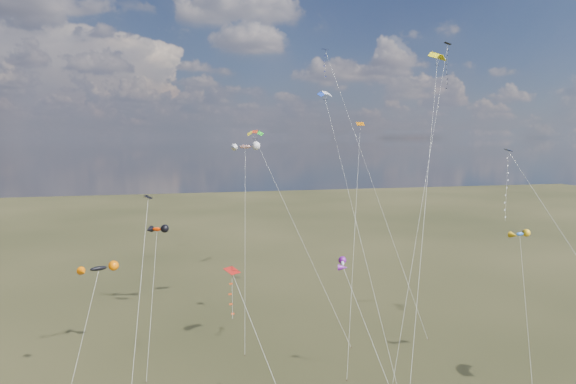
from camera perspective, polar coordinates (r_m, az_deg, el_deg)
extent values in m
cube|color=black|center=(82.69, 17.32, 15.48)|extent=(1.23, 1.26, 0.37)
cylinder|color=silver|center=(65.41, 14.99, 0.97)|extent=(20.45, 25.95, 39.02)
cube|color=#111450|center=(80.85, 4.15, 15.53)|extent=(1.24, 1.24, 0.30)
cylinder|color=silver|center=(71.70, 9.27, 1.29)|extent=(7.18, 20.33, 38.43)
cube|color=#332316|center=(68.65, 15.30, -15.53)|extent=(0.10, 0.10, 0.12)
cube|color=black|center=(53.08, -15.27, -0.55)|extent=(0.87, 0.91, 0.34)
cylinder|color=silver|center=(47.36, -16.37, -13.26)|extent=(1.96, 16.07, 19.16)
cube|color=#9F160F|center=(41.15, -6.25, -8.67)|extent=(1.41, 1.40, 0.38)
cylinder|color=silver|center=(40.76, -1.69, -19.74)|extent=(5.06, 7.18, 14.62)
cube|color=#121D4F|center=(53.48, 23.27, 4.30)|extent=(0.69, 0.71, 0.22)
cube|color=#C16104|center=(67.90, 8.04, 7.51)|extent=(1.12, 1.03, 0.47)
cylinder|color=silver|center=(60.60, 7.38, -5.06)|extent=(7.21, 15.25, 26.87)
cube|color=#332316|center=(56.86, 6.55, -20.06)|extent=(0.10, 0.10, 0.12)
cylinder|color=silver|center=(48.77, 14.78, -3.71)|extent=(10.74, 15.47, 33.90)
cylinder|color=silver|center=(62.97, 7.48, -2.53)|extent=(0.25, 25.01, 31.45)
cylinder|color=silver|center=(65.66, 1.36, -4.59)|extent=(9.14, 13.49, 25.89)
cube|color=#332316|center=(64.58, 7.05, -16.77)|extent=(0.10, 0.10, 0.12)
ellipsoid|color=black|center=(47.88, -20.32, -7.97)|extent=(3.04, 2.01, 0.90)
cylinder|color=silver|center=(47.00, -22.48, -17.16)|extent=(3.18, 6.89, 13.77)
ellipsoid|color=red|center=(62.59, -14.36, -4.02)|extent=(2.50, 2.01, 1.16)
cylinder|color=silver|center=(59.71, -14.88, -11.60)|extent=(1.39, 9.42, 14.33)
cube|color=#332316|center=(57.95, -15.48, -19.72)|extent=(0.10, 0.10, 0.12)
ellipsoid|color=silver|center=(45.90, 6.08, -7.89)|extent=(1.45, 2.46, 0.72)
cylinder|color=silver|center=(44.03, 10.29, -18.23)|extent=(2.88, 10.65, 14.02)
ellipsoid|color=red|center=(72.88, -4.78, 5.04)|extent=(3.56, 1.82, 1.37)
cylinder|color=silver|center=(66.26, -4.79, -5.42)|extent=(2.78, 15.62, 23.83)
cube|color=#332316|center=(62.25, -4.82, -17.64)|extent=(0.10, 0.10, 0.12)
ellipsoid|color=blue|center=(62.74, 24.37, -4.27)|extent=(2.02, 1.12, 0.96)
cylinder|color=silver|center=(60.62, 24.93, -11.65)|extent=(3.44, 7.28, 14.42)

